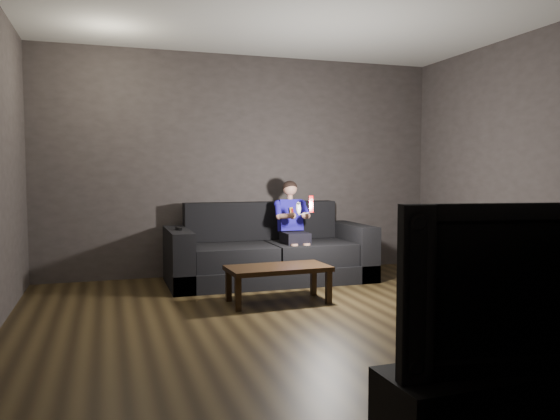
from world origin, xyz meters
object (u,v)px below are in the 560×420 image
object	(u,v)px
sofa	(269,256)
coffee_table	(278,271)
media_console	(519,415)
child	(293,219)

from	to	relation	value
sofa	coffee_table	world-z (taller)	sofa
media_console	sofa	bearing A→B (deg)	86.80
child	coffee_table	world-z (taller)	child
sofa	child	xyz separation A→B (m)	(0.27, -0.07, 0.42)
child	coffee_table	bearing A→B (deg)	-116.46
sofa	child	size ratio (longest dim) A/B	2.31
sofa	coffee_table	xyz separation A→B (m)	(-0.22, -1.06, 0.01)
sofa	media_console	size ratio (longest dim) A/B	1.86
coffee_table	media_console	size ratio (longest dim) A/B	0.80
coffee_table	sofa	bearing A→B (deg)	78.03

